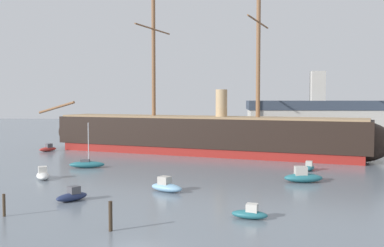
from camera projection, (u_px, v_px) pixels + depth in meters
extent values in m
cube|color=maroon|center=(203.00, 150.00, 84.28)|extent=(57.49, 26.25, 1.50)
cube|color=black|center=(203.00, 132.00, 84.09)|extent=(59.88, 27.34, 5.36)
ellipsoid|color=black|center=(82.00, 132.00, 94.65)|extent=(12.81, 11.08, 6.87)
ellipsoid|color=black|center=(359.00, 141.00, 73.61)|extent=(12.81, 11.08, 6.87)
cube|color=#9E7F5B|center=(203.00, 117.00, 83.93)|extent=(58.51, 26.28, 0.32)
cylinder|color=brown|center=(154.00, 46.00, 87.17)|extent=(0.75, 0.75, 27.89)
cylinder|color=brown|center=(153.00, 29.00, 86.99)|extent=(4.79, 13.79, 0.30)
cylinder|color=brown|center=(258.00, 41.00, 79.17)|extent=(0.75, 0.75, 27.89)
cylinder|color=brown|center=(259.00, 22.00, 78.98)|extent=(4.79, 13.79, 0.30)
cylinder|color=brown|center=(57.00, 107.00, 96.93)|extent=(9.19, 3.48, 2.86)
cylinder|color=tan|center=(221.00, 104.00, 82.42)|extent=(2.15, 2.15, 5.36)
ellipsoid|color=#1E284C|center=(72.00, 197.00, 45.53)|extent=(3.34, 3.66, 0.82)
cube|color=#4C4C51|center=(74.00, 190.00, 45.67)|extent=(1.41, 1.43, 0.82)
ellipsoid|color=#236670|center=(249.00, 214.00, 38.72)|extent=(3.42, 2.09, 0.74)
cube|color=beige|center=(252.00, 208.00, 38.62)|extent=(1.16, 1.08, 0.74)
ellipsoid|color=#7FB2D6|center=(167.00, 188.00, 49.96)|extent=(4.39, 3.52, 0.95)
cube|color=#B2ADA3|center=(165.00, 181.00, 50.08)|extent=(1.64, 1.58, 0.95)
ellipsoid|color=silver|center=(43.00, 176.00, 57.86)|extent=(3.17, 4.18, 0.90)
cube|color=beige|center=(43.00, 170.00, 58.07)|extent=(1.47, 1.53, 0.90)
ellipsoid|color=#236670|center=(303.00, 178.00, 55.60)|extent=(4.89, 2.26, 1.12)
cube|color=#B2ADA3|center=(301.00, 171.00, 55.55)|extent=(1.53, 1.38, 1.12)
ellipsoid|color=#236670|center=(87.00, 165.00, 67.34)|extent=(5.46, 2.30, 1.00)
cube|color=#4C4C51|center=(85.00, 161.00, 67.30)|extent=(1.43, 1.05, 0.53)
cylinder|color=silver|center=(88.00, 143.00, 67.18)|extent=(0.13, 0.13, 6.08)
ellipsoid|color=#236670|center=(309.00, 168.00, 64.96)|extent=(2.29, 3.63, 0.79)
cube|color=#B2ADA3|center=(309.00, 164.00, 64.71)|extent=(1.16, 1.24, 0.79)
ellipsoid|color=#B22D28|center=(48.00, 149.00, 88.65)|extent=(3.43, 3.80, 0.85)
cube|color=#4C4C51|center=(49.00, 146.00, 88.80)|extent=(1.46, 1.48, 0.85)
ellipsoid|color=silver|center=(213.00, 149.00, 91.69)|extent=(1.74, 1.93, 0.43)
cube|color=#B2ADA3|center=(213.00, 148.00, 91.69)|extent=(0.64, 0.54, 0.07)
cylinder|color=#423323|center=(4.00, 205.00, 39.43)|extent=(0.26, 0.26, 2.02)
cylinder|color=#382B1E|center=(111.00, 216.00, 35.04)|extent=(0.31, 0.31, 2.39)
cube|color=#565659|center=(328.00, 141.00, 106.23)|extent=(41.72, 16.44, 0.80)
cube|color=#BCB7AD|center=(329.00, 125.00, 106.01)|extent=(37.93, 13.70, 7.11)
cube|color=#333D4C|center=(329.00, 105.00, 105.75)|extent=(38.69, 13.97, 2.14)
cube|color=#BCB7AD|center=(318.00, 86.00, 105.70)|extent=(3.20, 3.20, 7.00)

